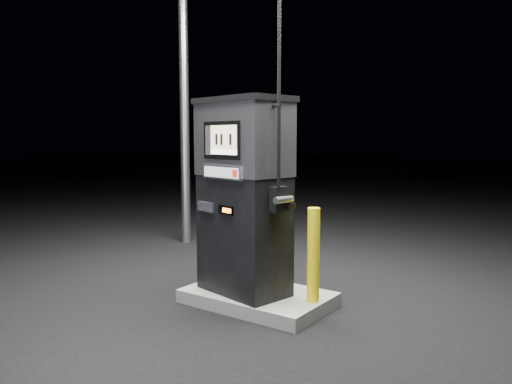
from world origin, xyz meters
The scene contains 5 objects.
ground centered at (0.00, 0.00, 0.00)m, with size 80.00×80.00×0.00m, color black.
pump_island centered at (0.00, 0.00, 0.07)m, with size 1.60×1.00×0.15m, color #61605C.
fuel_dispenser centered at (-0.12, -0.10, 1.26)m, with size 1.25×0.85×4.50m.
bollard_left centered at (-0.58, 0.19, 0.60)m, with size 0.12×0.12×0.91m, color #FFE80E.
bollard_right centered at (0.68, 0.06, 0.65)m, with size 0.13×0.13×1.01m, color #FFE80E.
Camera 1 is at (3.18, -4.49, 1.89)m, focal length 35.00 mm.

